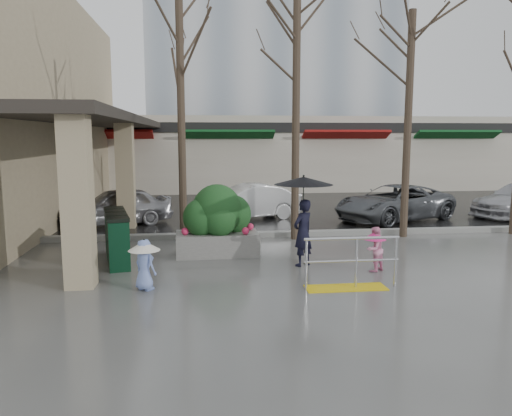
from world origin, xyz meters
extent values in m
plane|color=#51514F|center=(0.00, 0.00, 0.00)|extent=(120.00, 120.00, 0.00)
cube|color=black|center=(0.00, 22.00, 0.01)|extent=(120.00, 36.00, 0.01)
cube|color=gray|center=(0.00, 4.00, 0.07)|extent=(120.00, 0.30, 0.15)
cube|color=#2D2823|center=(-4.80, 8.00, 3.62)|extent=(2.80, 18.00, 0.25)
cube|color=tan|center=(-3.90, -0.50, 1.75)|extent=(0.55, 0.55, 3.50)
cube|color=tan|center=(-3.90, 6.00, 1.75)|extent=(0.55, 0.55, 3.50)
cube|color=beige|center=(2.00, 18.00, 2.00)|extent=(34.00, 6.00, 4.00)
cube|color=maroon|center=(-6.00, 15.10, 2.85)|extent=(4.50, 1.68, 0.87)
cube|color=#0F4C1E|center=(0.00, 15.10, 2.85)|extent=(4.50, 1.68, 0.87)
cube|color=maroon|center=(6.00, 15.10, 2.85)|extent=(4.50, 1.68, 0.87)
cube|color=#0F4C1E|center=(12.00, 15.10, 2.85)|extent=(4.50, 1.68, 0.87)
cube|color=black|center=(2.00, 15.10, 3.40)|extent=(34.00, 0.35, 0.50)
cube|color=#8C99A8|center=(4.00, 30.00, 12.50)|extent=(18.00, 12.00, 25.00)
cube|color=yellow|center=(1.30, -1.20, 0.01)|extent=(1.60, 0.50, 0.02)
cylinder|color=silver|center=(0.50, -1.20, 0.50)|extent=(0.05, 0.05, 1.00)
cylinder|color=silver|center=(1.50, -1.20, 0.50)|extent=(0.05, 0.05, 1.00)
cylinder|color=silver|center=(2.30, -1.20, 0.50)|extent=(0.05, 0.05, 1.00)
cylinder|color=silver|center=(1.40, -1.20, 1.00)|extent=(1.90, 0.06, 0.06)
cylinder|color=silver|center=(1.40, -1.20, 0.55)|extent=(1.90, 0.04, 0.04)
cylinder|color=#382B21|center=(-2.00, 3.60, 3.40)|extent=(0.22, 0.22, 6.80)
cylinder|color=#382B21|center=(1.20, 3.60, 3.50)|extent=(0.22, 0.22, 7.00)
cylinder|color=#382B21|center=(4.50, 3.60, 3.25)|extent=(0.22, 0.22, 6.50)
imported|color=black|center=(0.81, 0.60, 0.77)|extent=(0.67, 0.64, 1.55)
cylinder|color=black|center=(0.81, 0.60, 1.57)|extent=(0.02, 0.02, 0.98)
cone|color=black|center=(0.81, 0.60, 1.97)|extent=(1.35, 1.35, 0.18)
sphere|color=black|center=(0.81, 0.60, 2.08)|extent=(0.05, 0.05, 0.05)
imported|color=#FA99C4|center=(2.28, -0.04, 0.50)|extent=(0.61, 0.59, 1.00)
cylinder|color=black|center=(2.28, -0.04, 0.68)|extent=(0.02, 0.02, 0.43)
cone|color=#EA257D|center=(2.28, -0.04, 0.81)|extent=(0.50, 0.50, 0.18)
sphere|color=black|center=(2.28, -0.04, 0.92)|extent=(0.05, 0.05, 0.05)
imported|color=#7F98E2|center=(-2.62, -0.85, 0.50)|extent=(0.58, 0.56, 1.00)
cylinder|color=black|center=(-2.62, -0.85, 0.73)|extent=(0.02, 0.02, 0.47)
cone|color=white|center=(-2.62, -0.85, 0.88)|extent=(0.62, 0.62, 0.18)
sphere|color=black|center=(-2.62, -0.85, 0.99)|extent=(0.05, 0.05, 0.05)
cube|color=slate|center=(-1.11, 1.90, 0.28)|extent=(2.07, 1.07, 0.57)
ellipsoid|color=#133E1D|center=(-1.11, 1.90, 1.13)|extent=(1.25, 1.13, 1.31)
sphere|color=#133E1D|center=(-1.51, 1.79, 0.98)|extent=(0.90, 0.90, 0.90)
sphere|color=#133E1D|center=(-0.71, 2.07, 0.99)|extent=(0.95, 0.95, 0.95)
cube|color=#0B341E|center=(-3.34, 0.68, 0.55)|extent=(0.54, 0.54, 1.10)
cube|color=black|center=(-3.34, 0.68, 1.15)|extent=(0.57, 0.57, 0.08)
cube|color=black|center=(-3.46, 1.22, 0.55)|extent=(0.54, 0.54, 1.10)
cube|color=black|center=(-3.46, 1.22, 1.15)|extent=(0.57, 0.57, 0.08)
cube|color=#0D3A22|center=(-3.57, 1.76, 0.55)|extent=(0.54, 0.54, 1.10)
cube|color=black|center=(-3.57, 1.76, 1.15)|extent=(0.57, 0.57, 0.08)
cube|color=black|center=(-3.69, 2.30, 0.55)|extent=(0.54, 0.54, 1.10)
cube|color=black|center=(-3.69, 2.30, 1.15)|extent=(0.57, 0.57, 0.08)
imported|color=#A2A2A6|center=(-4.35, 6.55, 0.63)|extent=(3.98, 2.64, 1.26)
imported|color=silver|center=(0.15, 7.20, 0.63)|extent=(4.05, 2.40, 1.26)
imported|color=#5B5E63|center=(5.31, 6.36, 0.63)|extent=(4.99, 3.82, 1.26)
camera|label=1|loc=(-1.54, -10.44, 2.98)|focal=35.00mm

